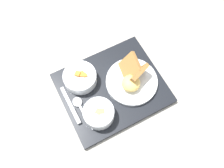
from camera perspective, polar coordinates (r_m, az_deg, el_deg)
The scene contains 7 objects.
ground_plane at distance 0.94m, azimuth 0.00°, elevation -1.20°, with size 4.00×4.00×0.00m, color #ADA89E.
serving_tray at distance 0.93m, azimuth 0.00°, elevation -0.97°, with size 0.40×0.34×0.02m.
bowl_salad at distance 0.92m, azimuth -7.69°, elevation 1.59°, with size 0.13×0.13×0.06m.
bowl_soup at distance 0.86m, azimuth -3.20°, elevation -7.05°, with size 0.11×0.11×0.05m.
plate_main at distance 0.91m, azimuth 4.80°, elevation 1.11°, with size 0.20×0.20×0.09m.
knife at distance 0.89m, azimuth -9.21°, elevation -6.56°, with size 0.02×0.16×0.01m.
spoon at distance 0.90m, azimuth -7.65°, elevation -5.48°, with size 0.04×0.14×0.01m.
Camera 1 is at (-0.15, -0.32, 0.87)m, focal length 38.00 mm.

